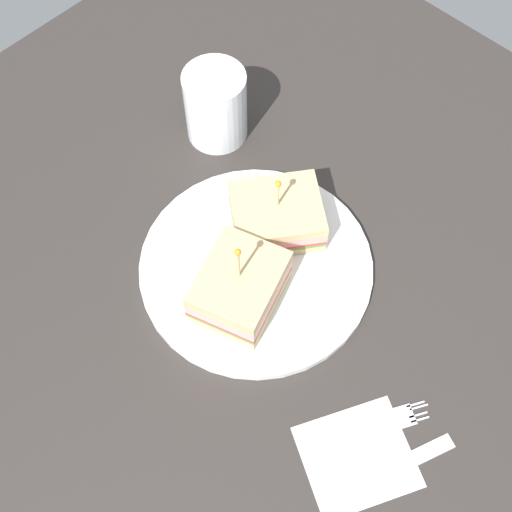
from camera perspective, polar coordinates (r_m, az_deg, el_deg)
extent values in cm
cube|color=#2D2826|center=(77.93, 0.00, -1.46)|extent=(97.52, 97.52, 2.00)
cylinder|color=white|center=(76.57, 0.00, -0.92)|extent=(26.24, 26.24, 1.09)
cube|color=tan|center=(73.59, -1.37, -3.28)|extent=(10.69, 11.86, 1.45)
cube|color=#478438|center=(72.76, -1.38, -2.97)|extent=(10.69, 11.86, 0.40)
cube|color=red|center=(72.36, -1.39, -2.81)|extent=(10.69, 11.86, 0.50)
cube|color=#E59389|center=(71.45, -1.41, -2.45)|extent=(10.69, 11.86, 1.53)
cube|color=tan|center=(70.12, -1.43, -1.91)|extent=(10.69, 11.86, 1.45)
cylinder|color=tan|center=(67.65, -1.48, -0.83)|extent=(0.30, 0.30, 5.57)
sphere|color=orange|center=(65.20, -1.54, 0.32)|extent=(0.70, 0.70, 0.70)
cube|color=tan|center=(78.14, 1.71, 2.73)|extent=(12.56, 12.88, 1.16)
cube|color=#478438|center=(77.48, 1.73, 3.03)|extent=(12.56, 12.88, 0.40)
cube|color=red|center=(77.10, 1.74, 3.21)|extent=(12.56, 12.88, 0.50)
cube|color=#E59389|center=(76.35, 1.76, 3.57)|extent=(12.56, 12.88, 1.29)
cube|color=tan|center=(75.32, 1.78, 4.07)|extent=(12.56, 12.88, 1.16)
cylinder|color=tan|center=(73.42, 1.83, 5.04)|extent=(0.30, 0.30, 4.56)
sphere|color=orange|center=(71.54, 1.88, 6.06)|extent=(0.70, 0.70, 0.70)
cylinder|color=#B74C33|center=(86.13, -3.32, 11.56)|extent=(6.72, 6.72, 5.56)
cylinder|color=white|center=(84.59, -3.39, 12.46)|extent=(7.64, 7.64, 9.67)
cube|color=beige|center=(70.40, 8.48, -16.30)|extent=(13.35, 13.79, 0.15)
cube|color=silver|center=(70.71, 7.64, -14.51)|extent=(4.07, 6.49, 0.35)
cube|color=silver|center=(71.93, 11.74, -13.18)|extent=(3.70, 4.22, 0.35)
cube|color=silver|center=(72.40, 13.59, -13.17)|extent=(1.15, 1.82, 0.35)
cube|color=silver|center=(72.50, 13.44, -12.81)|extent=(1.15, 1.82, 0.35)
cube|color=silver|center=(72.59, 13.29, -12.45)|extent=(1.15, 1.82, 0.35)
cube|color=silver|center=(72.69, 13.13, -12.10)|extent=(1.15, 1.82, 0.35)
cube|color=silver|center=(69.97, 9.38, -18.07)|extent=(3.67, 8.01, 0.35)
cube|color=silver|center=(71.51, 13.70, -15.86)|extent=(3.99, 7.06, 0.24)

